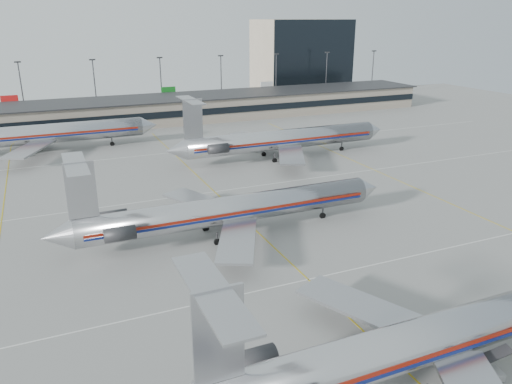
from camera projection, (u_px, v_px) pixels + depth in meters
ground at (365, 332)px, 43.13m from camera, size 260.00×260.00×0.00m
apron_markings at (308, 279)px, 51.79m from camera, size 160.00×0.15×0.02m
terminal at (140, 111)px, 126.90m from camera, size 162.00×17.00×6.25m
light_mast_row at (129, 83)px, 137.24m from camera, size 163.60×0.40×15.28m
distant_building at (300, 57)px, 173.03m from camera, size 30.00×20.00×25.00m
jet_foreground at (430, 338)px, 36.85m from camera, size 43.79×25.78×11.46m
jet_second_row at (225, 210)px, 61.30m from camera, size 43.70×25.73×11.44m
jet_third_row at (279, 140)px, 95.26m from camera, size 45.66×28.09×12.49m
jet_back_row at (35, 134)px, 98.86m from camera, size 47.23×29.05×12.91m
belt_loader at (477, 373)px, 37.15m from camera, size 4.92×2.25×2.53m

